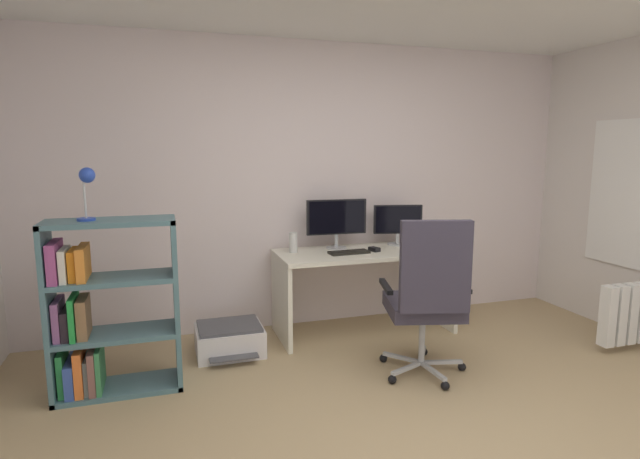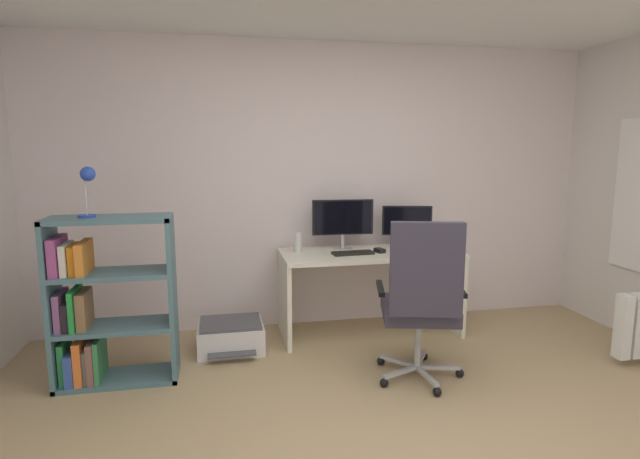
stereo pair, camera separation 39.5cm
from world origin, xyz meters
name	(u,v)px [view 1 (the left image)]	position (x,y,z in m)	size (l,w,h in m)	color
wall_back	(312,186)	(0.00, 2.36, 1.26)	(5.01, 0.10, 2.51)	silver
desk	(364,272)	(0.34, 1.94, 0.54)	(1.51, 0.64, 0.72)	white
monitor_main	(337,219)	(0.14, 2.10, 0.99)	(0.53, 0.18, 0.43)	#B2B5B7
monitor_secondary	(398,222)	(0.73, 2.10, 0.94)	(0.44, 0.18, 0.36)	#B2B5B7
keyboard	(349,252)	(0.17, 1.87, 0.73)	(0.34, 0.13, 0.02)	black
computer_mouse	(374,249)	(0.41, 1.89, 0.74)	(0.06, 0.10, 0.03)	black
desktop_speaker	(293,242)	(-0.26, 2.05, 0.81)	(0.07, 0.07, 0.17)	silver
office_chair	(428,294)	(0.40, 0.94, 0.61)	(0.64, 0.66, 1.14)	#B7BABC
bookshelf	(99,315)	(-1.73, 1.41, 0.53)	(0.80, 0.33, 1.15)	slate
desk_lamp	(87,184)	(-1.74, 1.40, 1.38)	(0.13, 0.11, 0.33)	#2646B9
printer	(230,339)	(-0.85, 1.80, 0.12)	(0.51, 0.51, 0.23)	silver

